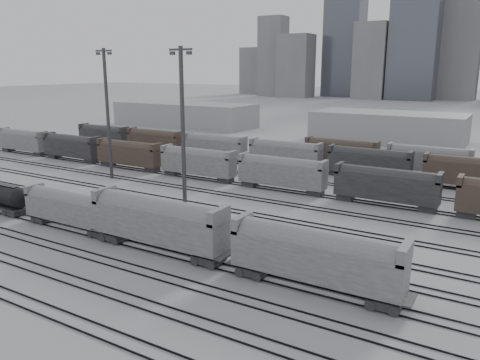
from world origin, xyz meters
The scene contains 14 objects.
ground centered at (0.00, 0.00, 0.00)m, with size 900.00×900.00×0.00m, color #B9B9BE.
tracks centered at (0.00, 17.50, 0.08)m, with size 220.00×71.50×0.16m.
hopper_car_a centered at (-6.67, 1.00, 2.97)m, with size 13.46×2.67×4.81m.
hopper_car_b centered at (7.90, 1.00, 3.71)m, with size 16.81×3.34×6.01m.
hopper_car_c centered at (26.27, 1.00, 3.55)m, with size 16.08×3.19×5.75m.
light_mast_b centered at (-22.91, 24.03, 12.33)m, with size 3.72×0.60×23.24m.
light_mast_c centered at (1.77, 13.84, 12.02)m, with size 3.62×0.58×22.65m.
bg_string_near centered at (8.00, 32.00, 2.80)m, with size 151.00×3.00×5.60m.
bg_string_mid centered at (18.00, 48.00, 2.80)m, with size 151.00×3.00×5.60m.
bg_string_far centered at (35.50, 56.00, 2.80)m, with size 66.00×3.00×5.60m.
warehouse_left centered at (-60.00, 95.00, 4.00)m, with size 50.00×18.00×8.00m, color #99999B.
warehouse_mid centered at (10.00, 95.00, 4.00)m, with size 40.00×18.00×8.00m, color #99999B.
skyline centered at (10.84, 280.00, 34.73)m, with size 316.00×22.40×95.00m.
crane_left centered at (-28.74, 305.00, 57.39)m, with size 42.00×1.80×100.00m.
Camera 1 is at (40.49, -36.28, 19.89)m, focal length 35.00 mm.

